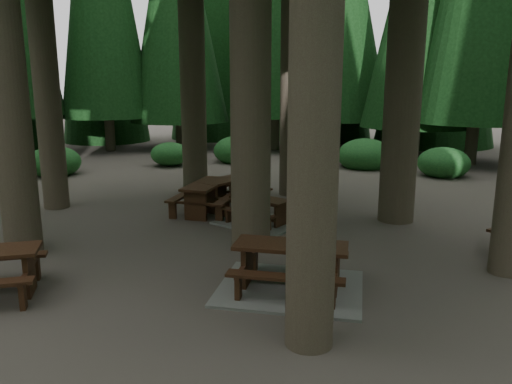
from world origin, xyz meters
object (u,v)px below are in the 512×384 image
Objects in this scene: picnic_table_a at (290,274)px; picnic_table_f at (207,193)px; picnic_table_c at (260,215)px; picnic_table_b at (229,188)px.

picnic_table_f reaches higher than picnic_table_a.
picnic_table_a reaches higher than picnic_table_c.
picnic_table_f reaches higher than picnic_table_c.
picnic_table_b reaches higher than picnic_table_a.
picnic_table_f is at bearing -178.13° from picnic_table_c.
picnic_table_b reaches higher than picnic_table_f.
picnic_table_a is 4.15m from picnic_table_c.
picnic_table_a is 1.53× the size of picnic_table_c.
picnic_table_b is (-4.65, 3.69, 0.28)m from picnic_table_a.
picnic_table_a is 1.50× the size of picnic_table_b.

